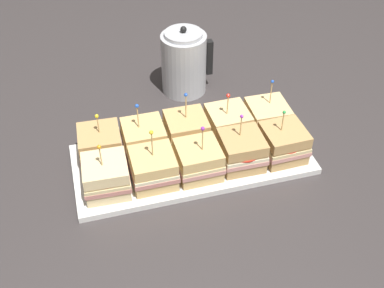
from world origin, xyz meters
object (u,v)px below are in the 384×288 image
object	(u,v)px
serving_platter	(192,159)
sandwich_front_right	(241,151)
sandwich_front_center	(199,160)
sandwich_front_left	(153,168)
sandwich_back_center	(186,131)
sandwich_front_far_right	(283,143)
sandwich_back_right	(228,124)
kettle_steel	(184,62)
sandwich_back_far_right	(267,117)
sandwich_back_far_left	(100,146)
sandwich_back_left	(144,139)
sandwich_front_far_left	(106,177)

from	to	relation	value
serving_platter	sandwich_front_right	distance (m)	0.15
sandwich_front_right	sandwich_front_center	bearing A→B (deg)	-178.45
sandwich_front_left	sandwich_back_center	xyz separation A→B (m)	(0.12, 0.12, 0.00)
sandwich_front_left	sandwich_front_center	size ratio (longest dim) A/B	1.04
sandwich_front_right	sandwich_front_far_right	xyz separation A→B (m)	(0.12, -0.00, -0.00)
sandwich_back_right	kettle_steel	bearing A→B (deg)	100.06
sandwich_front_right	sandwich_back_far_right	world-z (taller)	sandwich_back_far_right
sandwich_back_far_left	sandwich_back_right	size ratio (longest dim) A/B	0.95
sandwich_front_left	sandwich_front_far_right	world-z (taller)	sandwich_front_left
serving_platter	sandwich_back_far_right	size ratio (longest dim) A/B	3.96
serving_platter	sandwich_back_far_left	world-z (taller)	sandwich_back_far_left
sandwich_front_right	sandwich_back_far_right	size ratio (longest dim) A/B	0.97
sandwich_front_center	sandwich_front_right	bearing A→B (deg)	1.55
sandwich_back_far_left	sandwich_back_far_right	size ratio (longest dim) A/B	0.92
sandwich_back_left	sandwich_back_center	world-z (taller)	sandwich_back_center
sandwich_front_left	sandwich_front_center	xyz separation A→B (m)	(0.12, -0.00, -0.00)
sandwich_front_left	sandwich_front_center	distance (m)	0.12
sandwich_front_right	sandwich_front_left	bearing A→B (deg)	-179.66
sandwich_front_left	sandwich_back_far_left	distance (m)	0.17
sandwich_front_left	sandwich_back_left	xyz separation A→B (m)	(-0.00, 0.12, -0.00)
sandwich_front_far_left	sandwich_back_right	distance (m)	0.38
sandwich_back_far_left	sandwich_back_far_right	distance (m)	0.49
serving_platter	sandwich_front_right	bearing A→B (deg)	-25.83
sandwich_back_right	kettle_steel	xyz separation A→B (m)	(-0.05, 0.29, 0.04)
sandwich_back_far_right	kettle_steel	xyz separation A→B (m)	(-0.17, 0.29, 0.04)
sandwich_front_far_left	sandwich_back_center	bearing A→B (deg)	26.60
sandwich_front_far_left	sandwich_back_far_right	distance (m)	0.50
sandwich_front_left	sandwich_back_right	distance (m)	0.27
sandwich_back_right	sandwich_back_far_left	bearing A→B (deg)	179.30
serving_platter	sandwich_back_center	xyz separation A→B (m)	(-0.00, 0.06, 0.05)
serving_platter	sandwich_back_right	world-z (taller)	sandwich_back_right
sandwich_front_far_left	sandwich_front_right	bearing A→B (deg)	0.25
serving_platter	sandwich_front_left	bearing A→B (deg)	-153.42
sandwich_back_left	sandwich_back_far_left	bearing A→B (deg)	179.58
sandwich_front_left	sandwich_front_right	size ratio (longest dim) A/B	1.06
sandwich_front_right	sandwich_back_far_left	bearing A→B (deg)	161.53
sandwich_back_far_left	sandwich_back_left	distance (m)	0.12
sandwich_back_center	sandwich_front_center	bearing A→B (deg)	-88.60
sandwich_front_right	sandwich_back_right	world-z (taller)	same
sandwich_front_left	sandwich_back_right	bearing A→B (deg)	25.98
sandwich_front_left	sandwich_front_far_right	distance (m)	0.36
sandwich_front_center	sandwich_front_far_right	bearing A→B (deg)	0.54
sandwich_front_far_right	sandwich_back_far_right	distance (m)	0.12
sandwich_front_far_left	sandwich_back_far_left	size ratio (longest dim) A/B	1.03
sandwich_front_left	kettle_steel	bearing A→B (deg)	65.09
sandwich_front_right	sandwich_back_right	size ratio (longest dim) A/B	1.00
kettle_steel	sandwich_back_right	bearing A→B (deg)	-79.94
sandwich_back_center	sandwich_back_far_right	distance (m)	0.25
serving_platter	sandwich_back_right	distance (m)	0.15
serving_platter	kettle_steel	bearing A→B (deg)	78.69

